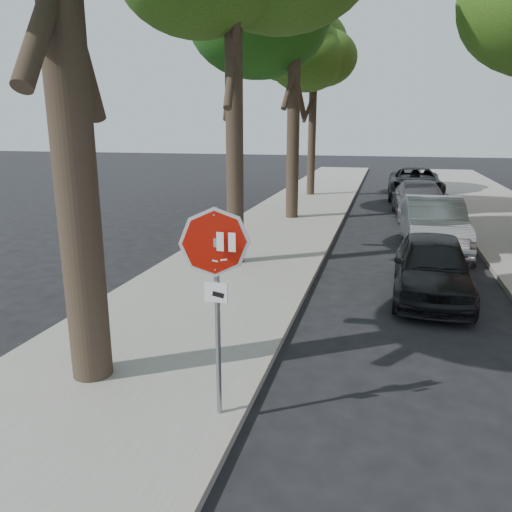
% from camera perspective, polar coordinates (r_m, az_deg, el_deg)
% --- Properties ---
extents(ground, '(120.00, 120.00, 0.00)m').
position_cam_1_polar(ground, '(6.49, 2.05, -19.14)').
color(ground, black).
rests_on(ground, ground).
extents(sidewalk_left, '(4.00, 55.00, 0.12)m').
position_cam_1_polar(sidewalk_left, '(18.00, 2.60, 3.24)').
color(sidewalk_left, gray).
rests_on(sidewalk_left, ground).
extents(curb_left, '(0.12, 55.00, 0.13)m').
position_cam_1_polar(curb_left, '(17.70, 9.11, 2.89)').
color(curb_left, '#9E9384').
rests_on(curb_left, ground).
extents(curb_right, '(0.12, 55.00, 0.13)m').
position_cam_1_polar(curb_right, '(17.85, 23.30, 1.97)').
color(curb_right, '#9E9384').
rests_on(curb_right, ground).
extents(stop_sign, '(0.76, 0.34, 2.61)m').
position_cam_1_polar(stop_sign, '(5.80, -4.60, -2.00)').
color(stop_sign, gray).
rests_on(stop_sign, sidewalk_left).
extents(tree_mid_b, '(5.88, 5.46, 10.36)m').
position_cam_1_polar(tree_mid_b, '(20.21, 4.53, 27.12)').
color(tree_mid_b, black).
rests_on(tree_mid_b, sidewalk_left).
extents(tree_far, '(5.29, 4.91, 9.33)m').
position_cam_1_polar(tree_far, '(26.91, 6.66, 22.22)').
color(tree_far, black).
rests_on(tree_far, sidewalk_left).
extents(car_a, '(1.72, 4.02, 1.35)m').
position_cam_1_polar(car_a, '(11.41, 19.52, -1.12)').
color(car_a, black).
rests_on(car_a, ground).
extents(car_b, '(1.82, 4.73, 1.54)m').
position_cam_1_polar(car_b, '(15.92, 19.60, 3.49)').
color(car_b, '#9DA0A4').
rests_on(car_b, ground).
extents(car_c, '(2.32, 5.08, 1.44)m').
position_cam_1_polar(car_c, '(21.46, 18.21, 6.15)').
color(car_c, '#4F4E53').
rests_on(car_c, ground).
extents(car_d, '(2.62, 5.64, 1.56)m').
position_cam_1_polar(car_d, '(27.00, 17.72, 7.92)').
color(car_d, black).
rests_on(car_d, ground).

